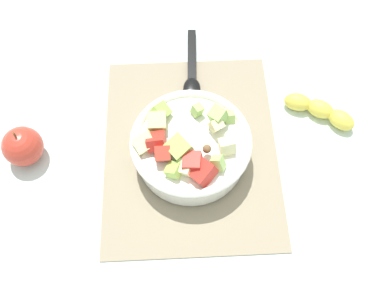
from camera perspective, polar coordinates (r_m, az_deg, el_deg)
name	(u,v)px	position (r m, az deg, el deg)	size (l,w,h in m)	color
ground_plane	(191,149)	(0.88, -0.18, -0.62)	(2.40, 2.40, 0.00)	silver
placemat	(191,148)	(0.87, -0.18, -0.53)	(0.43, 0.33, 0.01)	gray
salad_bowl	(191,146)	(0.83, -0.09, -0.32)	(0.22, 0.22, 0.10)	white
serving_spoon	(192,76)	(0.96, -0.02, 8.72)	(0.19, 0.04, 0.01)	black
whole_apple	(23,148)	(0.89, -20.79, -0.42)	(0.08, 0.08, 0.09)	#BC3828
banana_whole	(320,110)	(0.94, 15.94, 4.16)	(0.10, 0.14, 0.04)	yellow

